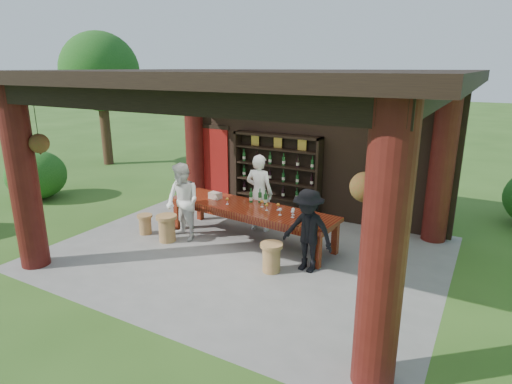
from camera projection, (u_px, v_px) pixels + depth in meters
The scene contains 15 objects.
ground at pixel (246, 252), 8.53m from camera, with size 90.00×90.00×0.00m, color #2D5119.
pavilion at pixel (256, 143), 8.30m from camera, with size 7.50×6.00×3.60m.
wine_shelf at pixel (277, 174), 10.57m from camera, with size 2.27×0.35×2.00m.
tasting_table at pixel (251, 212), 8.95m from camera, with size 3.83×1.29×0.75m.
stool_near_left at pixel (167, 228), 8.99m from camera, with size 0.44×0.44×0.57m.
stool_near_right at pixel (271, 257), 7.66m from camera, with size 0.41×0.41×0.54m.
stool_far_left at pixel (145, 224), 9.42m from camera, with size 0.34×0.34×0.44m.
host at pixel (259, 193), 9.48m from camera, with size 0.63×0.42×1.74m, color white.
guest_woman at pixel (183, 202), 8.98m from camera, with size 0.80×0.62×1.65m, color white.
guest_man at pixel (308, 231), 7.58m from camera, with size 0.98×0.56×1.52m, color black.
table_bottles at pixel (259, 196), 9.12m from camera, with size 0.43×0.15×0.31m.
table_glasses at pixel (271, 208), 8.62m from camera, with size 1.63×0.35×0.15m.
napkin_basket at pixel (215, 196), 9.45m from camera, with size 0.26×0.18×0.14m, color #BF6672.
shrubs at pixel (391, 231), 8.12m from camera, with size 16.19×8.44×1.36m.
trees at pixel (452, 78), 7.55m from camera, with size 20.75×9.53×4.80m.
Camera 1 is at (4.03, -6.74, 3.55)m, focal length 30.00 mm.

